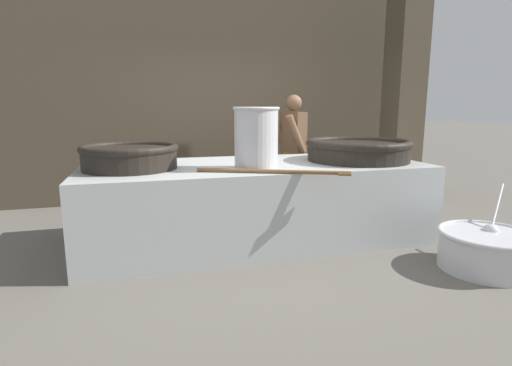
{
  "coord_description": "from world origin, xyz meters",
  "views": [
    {
      "loc": [
        -1.2,
        -4.28,
        1.51
      ],
      "look_at": [
        0.0,
        0.0,
        0.66
      ],
      "focal_mm": 28.0,
      "sensor_mm": 36.0,
      "label": 1
    }
  ],
  "objects_px": {
    "cook": "(292,148)",
    "stock_pot": "(256,137)",
    "giant_wok_near": "(130,156)",
    "prep_bowl_vegetables": "(487,249)",
    "giant_wok_far": "(358,149)"
  },
  "relations": [
    {
      "from": "giant_wok_far",
      "to": "prep_bowl_vegetables",
      "type": "bearing_deg",
      "value": -66.45
    },
    {
      "from": "stock_pot",
      "to": "prep_bowl_vegetables",
      "type": "xyz_separation_m",
      "value": [
        1.94,
        -1.08,
        -1.0
      ]
    },
    {
      "from": "giant_wok_far",
      "to": "stock_pot",
      "type": "distance_m",
      "value": 1.39
    },
    {
      "from": "prep_bowl_vegetables",
      "to": "giant_wok_near",
      "type": "bearing_deg",
      "value": 155.72
    },
    {
      "from": "prep_bowl_vegetables",
      "to": "cook",
      "type": "bearing_deg",
      "value": 109.18
    },
    {
      "from": "stock_pot",
      "to": "prep_bowl_vegetables",
      "type": "distance_m",
      "value": 2.43
    },
    {
      "from": "stock_pot",
      "to": "cook",
      "type": "xyz_separation_m",
      "value": [
        1.01,
        1.6,
        -0.29
      ]
    },
    {
      "from": "giant_wok_far",
      "to": "prep_bowl_vegetables",
      "type": "xyz_separation_m",
      "value": [
        0.6,
        -1.38,
        -0.81
      ]
    },
    {
      "from": "giant_wok_near",
      "to": "stock_pot",
      "type": "height_order",
      "value": "stock_pot"
    },
    {
      "from": "giant_wok_near",
      "to": "cook",
      "type": "xyz_separation_m",
      "value": [
        2.26,
        1.24,
        -0.1
      ]
    },
    {
      "from": "giant_wok_far",
      "to": "prep_bowl_vegetables",
      "type": "relative_size",
      "value": 1.22
    },
    {
      "from": "giant_wok_far",
      "to": "cook",
      "type": "xyz_separation_m",
      "value": [
        -0.33,
        1.3,
        -0.1
      ]
    },
    {
      "from": "giant_wok_near",
      "to": "stock_pot",
      "type": "bearing_deg",
      "value": -16.03
    },
    {
      "from": "giant_wok_near",
      "to": "prep_bowl_vegetables",
      "type": "relative_size",
      "value": 0.98
    },
    {
      "from": "cook",
      "to": "stock_pot",
      "type": "bearing_deg",
      "value": 48.02
    }
  ]
}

